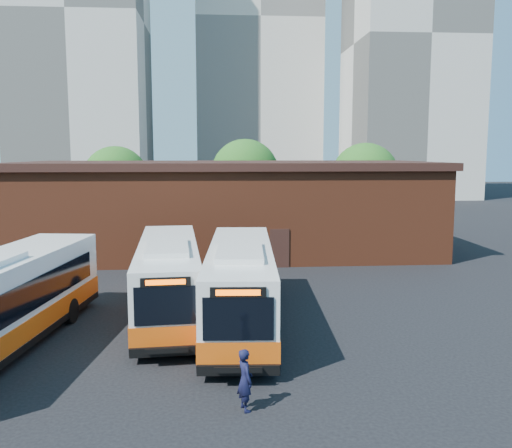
{
  "coord_description": "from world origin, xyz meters",
  "views": [
    {
      "loc": [
        -0.87,
        -18.57,
        7.0
      ],
      "look_at": [
        0.98,
        6.31,
        3.73
      ],
      "focal_mm": 38.0,
      "sensor_mm": 36.0,
      "label": 1
    }
  ],
  "objects": [
    {
      "name": "bus_mideast",
      "position": [
        0.11,
        3.18,
        1.54
      ],
      "size": [
        3.26,
        12.57,
        3.39
      ],
      "rotation": [
        0.0,
        0.0,
        -0.06
      ],
      "color": "silver",
      "rests_on": "ground"
    },
    {
      "name": "tree_west",
      "position": [
        -10.0,
        32.0,
        4.64
      ],
      "size": [
        6.0,
        6.0,
        7.65
      ],
      "color": "#382314",
      "rests_on": "ground"
    },
    {
      "name": "bus_midwest",
      "position": [
        -2.97,
        4.8,
        1.5
      ],
      "size": [
        3.37,
        12.29,
        3.31
      ],
      "rotation": [
        0.0,
        0.0,
        0.07
      ],
      "color": "silver",
      "rests_on": "ground"
    },
    {
      "name": "tower_left",
      "position": [
        -22.0,
        72.0,
        27.84
      ],
      "size": [
        20.0,
        18.0,
        56.2
      ],
      "color": "beige",
      "rests_on": "ground"
    },
    {
      "name": "tower_center",
      "position": [
        7.0,
        86.0,
        30.34
      ],
      "size": [
        22.0,
        20.0,
        61.2
      ],
      "color": "beige",
      "rests_on": "ground"
    },
    {
      "name": "depot_building",
      "position": [
        0.0,
        20.0,
        3.26
      ],
      "size": [
        28.6,
        12.6,
        6.4
      ],
      "color": "maroon",
      "rests_on": "ground"
    },
    {
      "name": "ground",
      "position": [
        0.0,
        0.0,
        0.0
      ],
      "size": [
        220.0,
        220.0,
        0.0
      ],
      "primitive_type": "plane",
      "color": "black"
    },
    {
      "name": "tower_right",
      "position": [
        30.0,
        68.0,
        24.34
      ],
      "size": [
        18.0,
        18.0,
        49.2
      ],
      "color": "beige",
      "rests_on": "ground"
    },
    {
      "name": "transit_worker",
      "position": [
        -0.12,
        -4.51,
        0.87
      ],
      "size": [
        0.59,
        0.73,
        1.73
      ],
      "primitive_type": "imported",
      "rotation": [
        0.0,
        0.0,
        1.89
      ],
      "color": "black",
      "rests_on": "ground"
    },
    {
      "name": "tree_east",
      "position": [
        13.0,
        31.0,
        4.83
      ],
      "size": [
        6.24,
        6.24,
        7.96
      ],
      "color": "#382314",
      "rests_on": "ground"
    },
    {
      "name": "tree_mid",
      "position": [
        2.0,
        34.0,
        5.08
      ],
      "size": [
        6.56,
        6.56,
        8.36
      ],
      "color": "#382314",
      "rests_on": "ground"
    }
  ]
}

